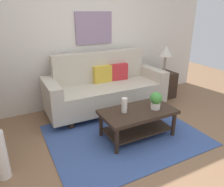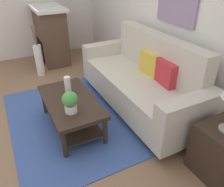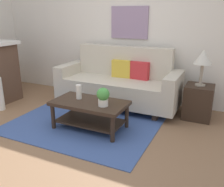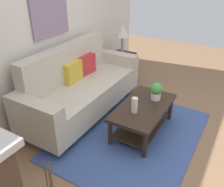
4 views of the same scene
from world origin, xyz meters
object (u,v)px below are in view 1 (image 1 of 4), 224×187
throw_pillow_mustard (102,74)px  floor_vase (0,155)px  potted_plant_tabletop (156,100)px  framed_painting (94,28)px  tabletop_vase (124,105)px  coffee_table (138,117)px  throw_pillow_crimson (118,72)px  table_lamp (166,52)px  side_table (163,85)px  couch (105,88)px

throw_pillow_mustard → floor_vase: size_ratio=0.61×
potted_plant_tabletop → framed_painting: framed_painting is taller
tabletop_vase → potted_plant_tabletop: size_ratio=0.82×
throw_pillow_mustard → coffee_table: throw_pillow_mustard is taller
framed_painting → floor_vase: bearing=-139.2°
throw_pillow_crimson → table_lamp: (1.07, -0.11, 0.31)m
potted_plant_tabletop → side_table: potted_plant_tabletop is taller
framed_painting → coffee_table: bearing=-89.6°
potted_plant_tabletop → coffee_table: bearing=164.9°
throw_pillow_crimson → coffee_table: bearing=-105.6°
throw_pillow_mustard → framed_painting: bearing=90.0°
potted_plant_tabletop → table_lamp: table_lamp is taller
throw_pillow_mustard → framed_painting: (0.00, 0.34, 0.81)m
throw_pillow_crimson → framed_painting: (-0.35, 0.34, 0.81)m
coffee_table → table_lamp: bearing=38.1°
throw_pillow_crimson → table_lamp: table_lamp is taller
coffee_table → couch: bearing=90.6°
framed_painting → throw_pillow_mustard: bearing=-90.0°
potted_plant_tabletop → floor_vase: size_ratio=0.44×
coffee_table → framed_painting: (-0.01, 1.55, 1.18)m
floor_vase → throw_pillow_crimson: bearing=29.6°
couch → throw_pillow_crimson: size_ratio=6.19×
floor_vase → throw_pillow_mustard: bearing=34.1°
tabletop_vase → table_lamp: size_ratio=0.38×
couch → tabletop_vase: bearing=-100.8°
throw_pillow_mustard → table_lamp: size_ratio=0.63×
couch → coffee_table: bearing=-89.4°
potted_plant_tabletop → side_table: 1.66m
table_lamp → tabletop_vase: bearing=-146.8°
table_lamp → framed_painting: size_ratio=0.78×
throw_pillow_mustard → side_table: throw_pillow_mustard is taller
couch → potted_plant_tabletop: size_ratio=8.50×
throw_pillow_crimson → tabletop_vase: (-0.55, -1.16, -0.14)m
coffee_table → side_table: (1.40, 1.10, -0.03)m
throw_pillow_crimson → framed_painting: framed_painting is taller
potted_plant_tabletop → throw_pillow_crimson: bearing=86.6°
throw_pillow_crimson → side_table: size_ratio=0.64×
couch → throw_pillow_crimson: couch is taller
floor_vase → couch: bearing=31.3°
throw_pillow_mustard → tabletop_vase: 1.19m
table_lamp → floor_vase: 3.51m
throw_pillow_mustard → throw_pillow_crimson: bearing=0.0°
throw_pillow_mustard → throw_pillow_crimson: (0.35, 0.00, 0.00)m
throw_pillow_mustard → tabletop_vase: throw_pillow_mustard is taller
potted_plant_tabletop → framed_painting: size_ratio=0.36×
side_table → table_lamp: bearing=0.0°
throw_pillow_crimson → potted_plant_tabletop: (-0.08, -1.28, -0.11)m
side_table → table_lamp: table_lamp is taller
side_table → floor_vase: 3.44m
throw_pillow_crimson → floor_vase: throw_pillow_crimson is taller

